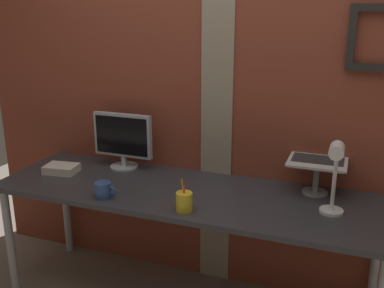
{
  "coord_description": "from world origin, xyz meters",
  "views": [
    {
      "loc": [
        0.75,
        -2.2,
        1.74
      ],
      "look_at": [
        -0.1,
        0.07,
        1.0
      ],
      "focal_mm": 41.61,
      "sensor_mm": 36.0,
      "label": 1
    }
  ],
  "objects_px": {
    "monitor": "(123,138)",
    "pen_cup": "(184,202)",
    "laptop": "(319,149)",
    "desk_lamp": "(335,171)",
    "coffee_mug": "(103,190)"
  },
  "relations": [
    {
      "from": "monitor",
      "to": "pen_cup",
      "type": "height_order",
      "value": "monitor"
    },
    {
      "from": "pen_cup",
      "to": "laptop",
      "type": "bearing_deg",
      "value": 41.67
    },
    {
      "from": "pen_cup",
      "to": "monitor",
      "type": "bearing_deg",
      "value": 142.36
    },
    {
      "from": "laptop",
      "to": "pen_cup",
      "type": "relative_size",
      "value": 1.84
    },
    {
      "from": "monitor",
      "to": "desk_lamp",
      "type": "xyz_separation_m",
      "value": [
        1.31,
        -0.28,
        0.05
      ]
    },
    {
      "from": "laptop",
      "to": "pen_cup",
      "type": "xyz_separation_m",
      "value": [
        -0.6,
        -0.54,
        -0.19
      ]
    },
    {
      "from": "desk_lamp",
      "to": "monitor",
      "type": "bearing_deg",
      "value": 168.13
    },
    {
      "from": "desk_lamp",
      "to": "coffee_mug",
      "type": "relative_size",
      "value": 3.12
    },
    {
      "from": "desk_lamp",
      "to": "coffee_mug",
      "type": "xyz_separation_m",
      "value": [
        -1.18,
        -0.19,
        -0.2
      ]
    },
    {
      "from": "monitor",
      "to": "laptop",
      "type": "bearing_deg",
      "value": 3.3
    },
    {
      "from": "laptop",
      "to": "pen_cup",
      "type": "distance_m",
      "value": 0.83
    },
    {
      "from": "desk_lamp",
      "to": "pen_cup",
      "type": "bearing_deg",
      "value": -164.85
    },
    {
      "from": "desk_lamp",
      "to": "coffee_mug",
      "type": "distance_m",
      "value": 1.21
    },
    {
      "from": "monitor",
      "to": "desk_lamp",
      "type": "bearing_deg",
      "value": -11.87
    },
    {
      "from": "monitor",
      "to": "desk_lamp",
      "type": "distance_m",
      "value": 1.34
    }
  ]
}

